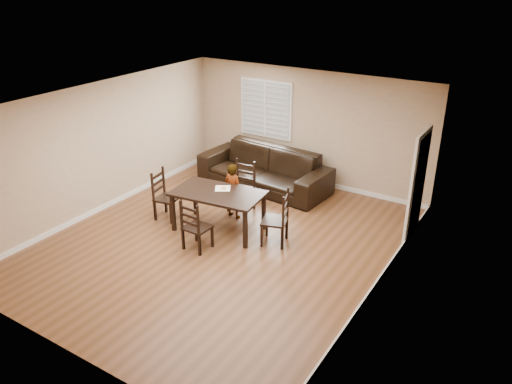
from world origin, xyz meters
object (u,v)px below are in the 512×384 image
Objects in this scene: dining_table at (218,196)px; chair_right at (281,220)px; chair_far at (193,229)px; sofa at (264,168)px; chair_near at (244,187)px; chair_left at (162,196)px; donut at (224,188)px; child at (233,191)px.

chair_right reaches higher than dining_table.
sofa is (-0.43, 3.21, 0.00)m from chair_far.
chair_right is 0.34× the size of sofa.
chair_near is 1.03× the size of chair_left.
chair_near reaches higher than donut.
chair_far is at bearing -87.67° from chair_near.
child reaches higher than donut.
chair_right is at bearing -0.89° from donut.
chair_right is 2.69m from sofa.
chair_near is at bearing 89.64° from dining_table.
child is 0.50m from donut.
donut is at bearing -108.20° from chair_right.
chair_left reaches higher than sofa.
chair_far is 0.94× the size of chair_right.
sofa is at bearing 99.32° from donut.
chair_near is at bearing -77.16° from child.
chair_near is 10.11× the size of donut.
donut is (-1.31, 0.02, 0.35)m from chair_right.
chair_far is (0.09, -0.91, -0.27)m from dining_table.
child reaches higher than chair_far.
dining_table is at bearing -99.66° from chair_right.
chair_left is at bearing -136.97° from chair_near.
donut is 2.16m from sofa.
chair_near reaches higher than dining_table.
dining_table is 1.34m from chair_right.
chair_right reaches higher than chair_far.
chair_far is 3.23m from sofa.
chair_near is 1.70m from chair_right.
chair_far is at bearing 102.99° from child.
chair_far is 1.59m from chair_left.
dining_table is at bearing -82.39° from chair_far.
chair_near is 0.98m from donut.
child is at bearing -87.78° from chair_near.
chair_far is 9.46× the size of donut.
chair_left reaches higher than chair_far.
chair_right is 0.91× the size of child.
child is (1.24, 0.78, 0.12)m from chair_left.
chair_near is 0.49m from child.
chair_near is 1.22m from sofa.
chair_left is 0.33× the size of sofa.
dining_table is at bearing -89.73° from donut.
chair_far is at bearing -91.17° from dining_table.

